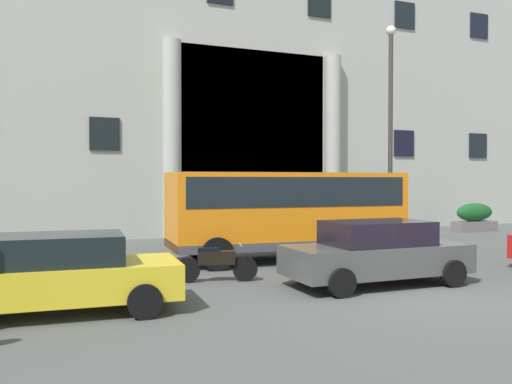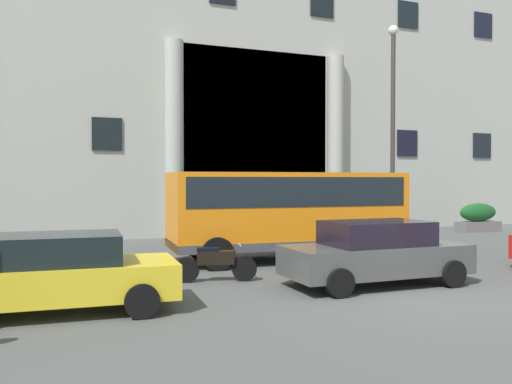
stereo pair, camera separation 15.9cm
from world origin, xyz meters
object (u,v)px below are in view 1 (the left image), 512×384
(bus_stop_sign, at_px, (380,201))
(white_taxi_kerbside, at_px, (54,273))
(hedge_planter_west, at_px, (230,225))
(parked_sedan_far, at_px, (377,252))
(hedge_planter_entrance_left, at_px, (474,218))
(orange_minibus, at_px, (287,208))
(lamppost_plaza_centre, at_px, (391,117))
(scooter_by_planter, at_px, (215,263))
(motorcycle_near_kerb, at_px, (411,249))

(bus_stop_sign, height_order, white_taxi_kerbside, bus_stop_sign)
(hedge_planter_west, relative_size, parked_sedan_far, 0.33)
(hedge_planter_west, xyz_separation_m, hedge_planter_entrance_left, (12.14, -0.40, -0.03))
(bus_stop_sign, distance_m, white_taxi_kerbside, 13.12)
(parked_sedan_far, xyz_separation_m, white_taxi_kerbside, (-6.99, -0.02, -0.02))
(hedge_planter_entrance_left, relative_size, white_taxi_kerbside, 0.47)
(orange_minibus, xyz_separation_m, hedge_planter_west, (0.01, 5.18, -0.92))
(white_taxi_kerbside, distance_m, lamppost_plaza_centre, 15.49)
(parked_sedan_far, xyz_separation_m, scooter_by_planter, (-3.37, 1.76, -0.30))
(hedge_planter_west, distance_m, white_taxi_kerbside, 11.60)
(white_taxi_kerbside, xyz_separation_m, scooter_by_planter, (3.62, 1.78, -0.28))
(bus_stop_sign, relative_size, hedge_planter_entrance_left, 1.24)
(hedge_planter_entrance_left, bearing_deg, orange_minibus, -158.53)
(hedge_planter_west, relative_size, motorcycle_near_kerb, 0.73)
(parked_sedan_far, distance_m, motorcycle_near_kerb, 3.39)
(parked_sedan_far, xyz_separation_m, lamppost_plaza_centre, (5.89, 7.47, 4.19))
(bus_stop_sign, bearing_deg, white_taxi_kerbside, -151.51)
(white_taxi_kerbside, bearing_deg, scooter_by_planter, 30.00)
(motorcycle_near_kerb, bearing_deg, bus_stop_sign, 66.59)
(lamppost_plaza_centre, bearing_deg, hedge_planter_entrance_left, 14.60)
(orange_minibus, distance_m, parked_sedan_far, 4.34)
(hedge_planter_entrance_left, distance_m, parked_sedan_far, 14.92)
(hedge_planter_entrance_left, distance_m, motorcycle_near_kerb, 11.55)
(hedge_planter_entrance_left, height_order, parked_sedan_far, parked_sedan_far)
(white_taxi_kerbside, distance_m, motorcycle_near_kerb, 9.87)
(lamppost_plaza_centre, bearing_deg, bus_stop_sign, -137.94)
(hedge_planter_west, distance_m, scooter_by_planter, 8.28)
(orange_minibus, height_order, motorcycle_near_kerb, orange_minibus)
(hedge_planter_west, bearing_deg, parked_sedan_far, -88.42)
(hedge_planter_west, xyz_separation_m, white_taxi_kerbside, (-6.73, -9.45, 0.06))
(orange_minibus, xyz_separation_m, scooter_by_planter, (-3.10, -2.49, -1.14))
(motorcycle_near_kerb, bearing_deg, parked_sedan_far, -140.69)
(lamppost_plaza_centre, bearing_deg, white_taxi_kerbside, -149.83)
(bus_stop_sign, xyz_separation_m, motorcycle_near_kerb, (-1.86, -4.12, -1.21))
(orange_minibus, distance_m, hedge_planter_west, 5.26)
(hedge_planter_entrance_left, height_order, lamppost_plaza_centre, lamppost_plaza_centre)
(white_taxi_kerbside, bearing_deg, motorcycle_near_kerb, 16.24)
(scooter_by_planter, xyz_separation_m, lamppost_plaza_centre, (9.26, 5.71, 4.49))
(orange_minibus, bearing_deg, white_taxi_kerbside, -143.82)
(hedge_planter_west, height_order, hedge_planter_entrance_left, hedge_planter_west)
(scooter_by_planter, bearing_deg, orange_minibus, 53.15)
(parked_sedan_far, distance_m, lamppost_plaza_centre, 10.40)
(hedge_planter_west, xyz_separation_m, parked_sedan_far, (0.26, -9.43, 0.08))
(orange_minibus, height_order, bus_stop_sign, bus_stop_sign)
(white_taxi_kerbside, bearing_deg, bus_stop_sign, 32.33)
(white_taxi_kerbside, bearing_deg, hedge_planter_entrance_left, 29.47)
(bus_stop_sign, height_order, parked_sedan_far, bus_stop_sign)
(bus_stop_sign, xyz_separation_m, hedge_planter_entrance_left, (7.37, 2.81, -1.02))
(hedge_planter_entrance_left, height_order, motorcycle_near_kerb, hedge_planter_entrance_left)
(bus_stop_sign, bearing_deg, scooter_by_planter, -150.48)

